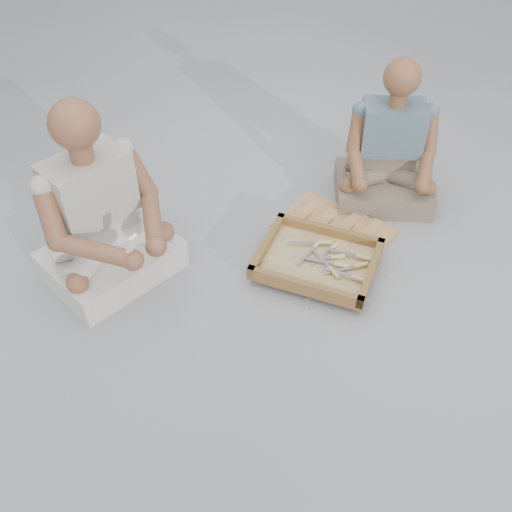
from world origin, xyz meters
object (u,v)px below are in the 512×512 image
at_px(carved_panel, 333,230).
at_px(tool_tray, 317,260).
at_px(craftsman, 102,222).
at_px(companion, 388,157).

xyz_separation_m(carved_panel, tool_tray, (0.01, -0.30, 0.04)).
height_order(carved_panel, tool_tray, tool_tray).
relative_size(tool_tray, craftsman, 0.63).
height_order(craftsman, companion, craftsman).
distance_m(carved_panel, companion, 0.50).
height_order(carved_panel, companion, companion).
height_order(tool_tray, craftsman, craftsman).
bearing_deg(craftsman, tool_tray, 135.25).
relative_size(tool_tray, companion, 0.71).
bearing_deg(carved_panel, tool_tray, -88.08).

